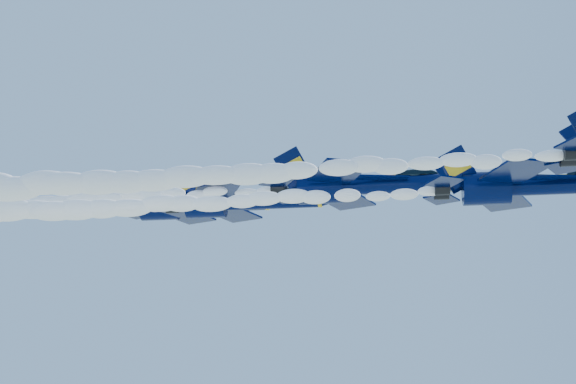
# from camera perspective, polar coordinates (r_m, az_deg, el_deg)

# --- Properties ---
(smoke_trail_jet_lead) EXTENTS (44.64, 2.31, 2.08)m
(smoke_trail_jet_lead) POSITION_cam_1_polar(r_m,az_deg,el_deg) (59.33, -2.57, 1.37)
(smoke_trail_jet_lead) COLOR white
(jet_second) EXTENTS (17.52, 14.37, 6.51)m
(jet_second) POSITION_cam_1_polar(r_m,az_deg,el_deg) (66.68, 16.88, 0.46)
(jet_second) COLOR #00082F
(smoke_trail_jet_second) EXTENTS (44.64, 2.23, 2.01)m
(smoke_trail_jet_second) POSITION_cam_1_polar(r_m,az_deg,el_deg) (68.19, -8.60, -0.89)
(smoke_trail_jet_second) COLOR white
(jet_third) EXTENTS (19.63, 16.10, 7.29)m
(jet_third) POSITION_cam_1_polar(r_m,az_deg,el_deg) (75.25, 5.29, 0.50)
(jet_third) COLOR #00082F
(smoke_trail_jet_third) EXTENTS (44.64, 2.50, 2.25)m
(smoke_trail_jet_third) POSITION_cam_1_polar(r_m,az_deg,el_deg) (82.09, -16.64, -0.69)
(smoke_trail_jet_third) COLOR white
(jet_fourth) EXTENTS (18.92, 15.52, 7.03)m
(jet_fourth) POSITION_cam_1_polar(r_m,az_deg,el_deg) (82.30, -3.28, -0.68)
(jet_fourth) COLOR #00082F
(jet_fifth) EXTENTS (20.12, 16.50, 7.47)m
(jet_fifth) POSITION_cam_1_polar(r_m,az_deg,el_deg) (92.55, -6.70, -0.88)
(jet_fifth) COLOR #00082F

